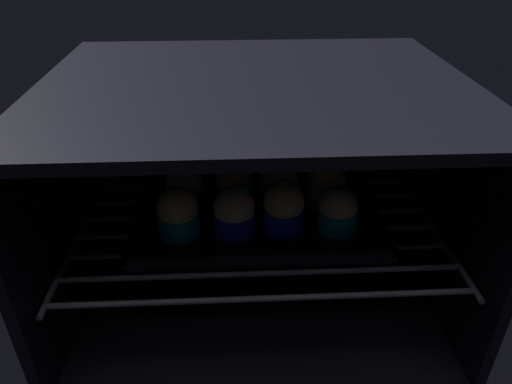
{
  "coord_description": "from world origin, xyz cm",
  "views": [
    {
      "loc": [
        -3.22,
        -40.5,
        55.24
      ],
      "look_at": [
        0.0,
        23.04,
        17.19
      ],
      "focal_mm": 32.98,
      "sensor_mm": 36.0,
      "label": 1
    }
  ],
  "objects_px": {
    "baking_tray": "(256,205)",
    "muffin_row1_col2": "(278,184)",
    "muffin_row2_col3": "(321,161)",
    "muffin_row1_col1": "(234,185)",
    "muffin_row1_col0": "(184,187)",
    "muffin_row0_col3": "(338,210)",
    "muffin_row0_col1": "(235,212)",
    "muffin_row2_col1": "(230,163)",
    "muffin_row2_col2": "(276,164)",
    "muffin_row0_col0": "(178,213)",
    "muffin_row0_col2": "(284,207)",
    "muffin_row2_col0": "(187,163)",
    "muffin_row1_col3": "(326,182)"
  },
  "relations": [
    {
      "from": "muffin_row2_col3",
      "to": "muffin_row0_col1",
      "type": "bearing_deg",
      "value": -134.77
    },
    {
      "from": "muffin_row0_col0",
      "to": "muffin_row0_col3",
      "type": "xyz_separation_m",
      "value": [
        0.23,
        0.0,
        -0.0
      ]
    },
    {
      "from": "muffin_row1_col2",
      "to": "muffin_row1_col1",
      "type": "bearing_deg",
      "value": 178.7
    },
    {
      "from": "muffin_row1_col2",
      "to": "muffin_row2_col0",
      "type": "distance_m",
      "value": 0.17
    },
    {
      "from": "muffin_row0_col1",
      "to": "muffin_row0_col3",
      "type": "xyz_separation_m",
      "value": [
        0.15,
        0.0,
        -0.0
      ]
    },
    {
      "from": "muffin_row2_col1",
      "to": "muffin_row2_col2",
      "type": "relative_size",
      "value": 1.06
    },
    {
      "from": "muffin_row1_col2",
      "to": "muffin_row2_col3",
      "type": "relative_size",
      "value": 0.98
    },
    {
      "from": "muffin_row1_col2",
      "to": "muffin_row2_col0",
      "type": "xyz_separation_m",
      "value": [
        -0.15,
        0.08,
        0.0
      ]
    },
    {
      "from": "baking_tray",
      "to": "muffin_row2_col3",
      "type": "distance_m",
      "value": 0.14
    },
    {
      "from": "muffin_row2_col1",
      "to": "muffin_row2_col2",
      "type": "distance_m",
      "value": 0.08
    },
    {
      "from": "muffin_row2_col2",
      "to": "baking_tray",
      "type": "bearing_deg",
      "value": -117.32
    },
    {
      "from": "muffin_row1_col0",
      "to": "muffin_row2_col3",
      "type": "distance_m",
      "value": 0.24
    },
    {
      "from": "muffin_row1_col0",
      "to": "muffin_row2_col2",
      "type": "bearing_deg",
      "value": 25.78
    },
    {
      "from": "baking_tray",
      "to": "muffin_row0_col2",
      "type": "xyz_separation_m",
      "value": [
        0.04,
        -0.07,
        0.04
      ]
    },
    {
      "from": "muffin_row1_col2",
      "to": "muffin_row2_col1",
      "type": "relative_size",
      "value": 0.94
    },
    {
      "from": "muffin_row0_col0",
      "to": "muffin_row0_col2",
      "type": "xyz_separation_m",
      "value": [
        0.15,
        0.01,
        0.0
      ]
    },
    {
      "from": "muffin_row0_col1",
      "to": "muffin_row2_col1",
      "type": "bearing_deg",
      "value": 92.15
    },
    {
      "from": "muffin_row1_col2",
      "to": "baking_tray",
      "type": "bearing_deg",
      "value": 179.33
    },
    {
      "from": "muffin_row1_col0",
      "to": "muffin_row0_col0",
      "type": "bearing_deg",
      "value": -92.13
    },
    {
      "from": "baking_tray",
      "to": "muffin_row1_col3",
      "type": "xyz_separation_m",
      "value": [
        0.11,
        -0.0,
        0.04
      ]
    },
    {
      "from": "muffin_row2_col0",
      "to": "muffin_row2_col2",
      "type": "xyz_separation_m",
      "value": [
        0.15,
        -0.0,
        -0.0
      ]
    },
    {
      "from": "muffin_row0_col2",
      "to": "muffin_row1_col3",
      "type": "xyz_separation_m",
      "value": [
        0.07,
        0.07,
        0.0
      ]
    },
    {
      "from": "muffin_row0_col2",
      "to": "muffin_row2_col1",
      "type": "height_order",
      "value": "muffin_row0_col2"
    },
    {
      "from": "muffin_row2_col1",
      "to": "muffin_row2_col3",
      "type": "xyz_separation_m",
      "value": [
        0.16,
        0.0,
        -0.0
      ]
    },
    {
      "from": "muffin_row1_col3",
      "to": "muffin_row2_col3",
      "type": "xyz_separation_m",
      "value": [
        0.01,
        0.08,
        -0.0
      ]
    },
    {
      "from": "muffin_row1_col0",
      "to": "muffin_row2_col3",
      "type": "xyz_separation_m",
      "value": [
        0.23,
        0.07,
        0.0
      ]
    },
    {
      "from": "muffin_row0_col0",
      "to": "muffin_row0_col3",
      "type": "distance_m",
      "value": 0.23
    },
    {
      "from": "muffin_row1_col2",
      "to": "muffin_row2_col1",
      "type": "bearing_deg",
      "value": 136.45
    },
    {
      "from": "muffin_row0_col3",
      "to": "muffin_row1_col2",
      "type": "xyz_separation_m",
      "value": [
        -0.08,
        0.07,
        0.0
      ]
    },
    {
      "from": "muffin_row2_col0",
      "to": "muffin_row2_col1",
      "type": "xyz_separation_m",
      "value": [
        0.07,
        -0.0,
        -0.0
      ]
    },
    {
      "from": "muffin_row1_col0",
      "to": "muffin_row2_col2",
      "type": "relative_size",
      "value": 0.98
    },
    {
      "from": "muffin_row1_col0",
      "to": "muffin_row0_col3",
      "type": "bearing_deg",
      "value": -18.44
    },
    {
      "from": "baking_tray",
      "to": "muffin_row1_col2",
      "type": "bearing_deg",
      "value": -0.67
    },
    {
      "from": "muffin_row2_col3",
      "to": "muffin_row1_col1",
      "type": "bearing_deg",
      "value": -153.76
    },
    {
      "from": "muffin_row2_col0",
      "to": "muffin_row1_col2",
      "type": "bearing_deg",
      "value": -26.78
    },
    {
      "from": "muffin_row1_col3",
      "to": "muffin_row2_col1",
      "type": "relative_size",
      "value": 1.0
    },
    {
      "from": "muffin_row0_col3",
      "to": "muffin_row1_col0",
      "type": "bearing_deg",
      "value": 161.56
    },
    {
      "from": "muffin_row1_col2",
      "to": "muffin_row0_col3",
      "type": "bearing_deg",
      "value": -43.27
    },
    {
      "from": "muffin_row2_col1",
      "to": "muffin_row2_col0",
      "type": "bearing_deg",
      "value": 177.17
    },
    {
      "from": "muffin_row0_col2",
      "to": "muffin_row1_col3",
      "type": "distance_m",
      "value": 0.1
    },
    {
      "from": "muffin_row0_col0",
      "to": "muffin_row2_col2",
      "type": "height_order",
      "value": "muffin_row0_col0"
    },
    {
      "from": "muffin_row0_col0",
      "to": "muffin_row0_col1",
      "type": "bearing_deg",
      "value": -0.08
    },
    {
      "from": "muffin_row0_col3",
      "to": "muffin_row2_col2",
      "type": "bearing_deg",
      "value": 117.64
    },
    {
      "from": "muffin_row0_col3",
      "to": "muffin_row2_col3",
      "type": "bearing_deg",
      "value": 89.65
    },
    {
      "from": "muffin_row0_col0",
      "to": "muffin_row1_col2",
      "type": "bearing_deg",
      "value": 26.82
    },
    {
      "from": "muffin_row1_col1",
      "to": "muffin_row1_col2",
      "type": "distance_m",
      "value": 0.07
    },
    {
      "from": "muffin_row0_col1",
      "to": "muffin_row0_col0",
      "type": "bearing_deg",
      "value": 179.92
    },
    {
      "from": "muffin_row1_col1",
      "to": "muffin_row2_col3",
      "type": "height_order",
      "value": "muffin_row1_col1"
    },
    {
      "from": "muffin_row0_col1",
      "to": "muffin_row1_col0",
      "type": "relative_size",
      "value": 1.1
    },
    {
      "from": "muffin_row2_col1",
      "to": "muffin_row0_col2",
      "type": "bearing_deg",
      "value": -61.81
    }
  ]
}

